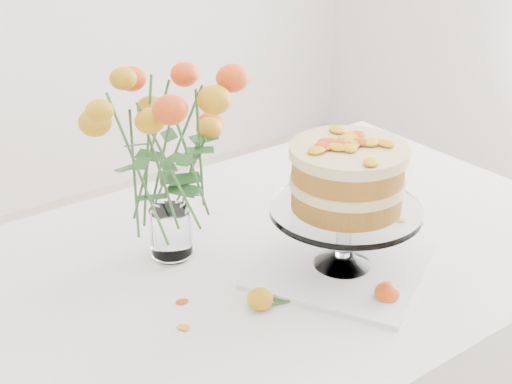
% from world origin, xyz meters
% --- Properties ---
extents(table, '(1.43, 0.93, 0.76)m').
position_xyz_m(table, '(0.00, 0.00, 0.67)').
color(table, tan).
rests_on(table, ground).
extents(napkin, '(0.43, 0.43, 0.01)m').
position_xyz_m(napkin, '(0.07, -0.14, 0.76)').
color(napkin, silver).
rests_on(napkin, table).
extents(cake_stand, '(0.30, 0.30, 0.27)m').
position_xyz_m(cake_stand, '(0.07, -0.14, 0.95)').
color(cake_stand, silver).
rests_on(cake_stand, napkin).
extents(rose_vase, '(0.35, 0.35, 0.44)m').
position_xyz_m(rose_vase, '(-0.19, 0.11, 1.01)').
color(rose_vase, silver).
rests_on(rose_vase, table).
extents(loose_rose_near, '(0.09, 0.05, 0.04)m').
position_xyz_m(loose_rose_near, '(-0.15, -0.15, 0.78)').
color(loose_rose_near, orange).
rests_on(loose_rose_near, table).
extents(loose_rose_far, '(0.09, 0.05, 0.04)m').
position_xyz_m(loose_rose_far, '(0.05, -0.28, 0.78)').
color(loose_rose_far, red).
rests_on(loose_rose_far, table).
extents(stray_petal_a, '(0.03, 0.02, 0.00)m').
position_xyz_m(stray_petal_a, '(-0.12, -0.10, 0.76)').
color(stray_petal_a, '#ECA20E').
rests_on(stray_petal_a, table).
extents(stray_petal_b, '(0.03, 0.02, 0.00)m').
position_xyz_m(stray_petal_b, '(-0.02, -0.14, 0.76)').
color(stray_petal_b, '#ECA20E').
rests_on(stray_petal_b, table).
extents(stray_petal_c, '(0.03, 0.02, 0.00)m').
position_xyz_m(stray_petal_c, '(0.02, -0.18, 0.76)').
color(stray_petal_c, '#ECA20E').
rests_on(stray_petal_c, table).
extents(stray_petal_d, '(0.03, 0.02, 0.00)m').
position_xyz_m(stray_petal_d, '(-0.26, -0.05, 0.76)').
color(stray_petal_d, '#ECA20E').
rests_on(stray_petal_d, table).
extents(stray_petal_e, '(0.03, 0.02, 0.00)m').
position_xyz_m(stray_petal_e, '(-0.30, -0.12, 0.76)').
color(stray_petal_e, '#ECA20E').
rests_on(stray_petal_e, table).
extents(stray_petal_f, '(0.03, 0.02, 0.00)m').
position_xyz_m(stray_petal_f, '(0.30, -0.08, 0.76)').
color(stray_petal_f, '#ECA20E').
rests_on(stray_petal_f, table).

